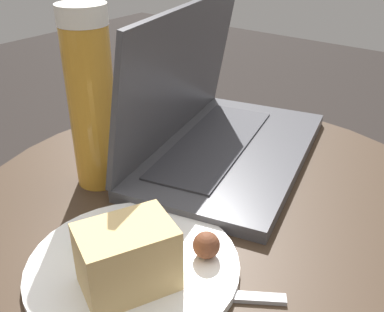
% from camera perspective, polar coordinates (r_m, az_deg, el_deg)
% --- Properties ---
extents(table, '(0.66, 0.66, 0.56)m').
position_cam_1_polar(table, '(0.70, 2.49, -15.79)').
color(table, black).
rests_on(table, ground_plane).
extents(laptop, '(0.41, 0.30, 0.23)m').
position_cam_1_polar(laptop, '(0.69, 2.90, 3.78)').
color(laptop, '#47474C').
rests_on(laptop, table).
extents(beer_glass, '(0.06, 0.06, 0.24)m').
position_cam_1_polar(beer_glass, '(0.60, -12.66, 6.96)').
color(beer_glass, gold).
rests_on(beer_glass, table).
extents(snack_plate, '(0.23, 0.23, 0.08)m').
position_cam_1_polar(snack_plate, '(0.47, -7.67, -13.03)').
color(snack_plate, white).
rests_on(snack_plate, table).
extents(fork, '(0.12, 0.17, 0.00)m').
position_cam_1_polar(fork, '(0.47, -2.52, -16.96)').
color(fork, '#B2B2B7').
rests_on(fork, table).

